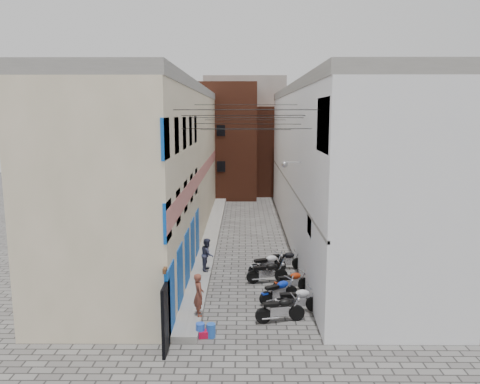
{
  "coord_description": "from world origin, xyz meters",
  "views": [
    {
      "loc": [
        -0.11,
        -14.08,
        7.36
      ],
      "look_at": [
        -0.31,
        11.98,
        3.0
      ],
      "focal_mm": 35.0,
      "sensor_mm": 36.0,
      "label": 1
    }
  ],
  "objects_px": {
    "motorcycle_c": "(279,290)",
    "motorcycle_d": "(291,280)",
    "motorcycle_a": "(280,308)",
    "water_jug_far": "(200,330)",
    "motorcycle_e": "(267,271)",
    "water_jug_near": "(211,330)",
    "motorcycle_f": "(267,263)",
    "red_crate": "(204,334)",
    "motorcycle_b": "(297,299)",
    "motorcycle_g": "(285,259)",
    "person_a": "(199,294)",
    "person_b": "(207,254)"
  },
  "relations": [
    {
      "from": "motorcycle_d",
      "to": "motorcycle_g",
      "type": "xyz_separation_m",
      "value": [
        0.0,
        2.88,
        0.02
      ]
    },
    {
      "from": "motorcycle_a",
      "to": "person_b",
      "type": "bearing_deg",
      "value": -160.23
    },
    {
      "from": "motorcycle_d",
      "to": "water_jug_far",
      "type": "xyz_separation_m",
      "value": [
        -3.45,
        -4.07,
        -0.25
      ]
    },
    {
      "from": "motorcycle_d",
      "to": "water_jug_near",
      "type": "bearing_deg",
      "value": -55.76
    },
    {
      "from": "motorcycle_b",
      "to": "motorcycle_c",
      "type": "height_order",
      "value": "motorcycle_b"
    },
    {
      "from": "motorcycle_e",
      "to": "motorcycle_c",
      "type": "bearing_deg",
      "value": -0.4
    },
    {
      "from": "motorcycle_a",
      "to": "motorcycle_c",
      "type": "relative_size",
      "value": 1.03
    },
    {
      "from": "person_a",
      "to": "water_jug_far",
      "type": "relative_size",
      "value": 3.26
    },
    {
      "from": "motorcycle_f",
      "to": "motorcycle_e",
      "type": "bearing_deg",
      "value": -28.03
    },
    {
      "from": "motorcycle_a",
      "to": "motorcycle_b",
      "type": "bearing_deg",
      "value": 128.13
    },
    {
      "from": "motorcycle_e",
      "to": "motorcycle_f",
      "type": "height_order",
      "value": "motorcycle_f"
    },
    {
      "from": "motorcycle_c",
      "to": "red_crate",
      "type": "relative_size",
      "value": 4.84
    },
    {
      "from": "motorcycle_d",
      "to": "water_jug_far",
      "type": "distance_m",
      "value": 5.34
    },
    {
      "from": "person_a",
      "to": "water_jug_far",
      "type": "xyz_separation_m",
      "value": [
        0.15,
        -1.16,
        -0.78
      ]
    },
    {
      "from": "person_b",
      "to": "red_crate",
      "type": "height_order",
      "value": "person_b"
    },
    {
      "from": "motorcycle_e",
      "to": "red_crate",
      "type": "distance_m",
      "value": 5.67
    },
    {
      "from": "motorcycle_d",
      "to": "motorcycle_c",
      "type": "bearing_deg",
      "value": -47.56
    },
    {
      "from": "motorcycle_c",
      "to": "motorcycle_d",
      "type": "xyz_separation_m",
      "value": [
        0.61,
        1.12,
        -0.02
      ]
    },
    {
      "from": "motorcycle_g",
      "to": "person_b",
      "type": "relative_size",
      "value": 1.16
    },
    {
      "from": "motorcycle_d",
      "to": "motorcycle_g",
      "type": "height_order",
      "value": "motorcycle_g"
    },
    {
      "from": "water_jug_near",
      "to": "water_jug_far",
      "type": "height_order",
      "value": "water_jug_far"
    },
    {
      "from": "motorcycle_c",
      "to": "motorcycle_d",
      "type": "bearing_deg",
      "value": 120.23
    },
    {
      "from": "water_jug_near",
      "to": "motorcycle_b",
      "type": "bearing_deg",
      "value": 32.97
    },
    {
      "from": "motorcycle_a",
      "to": "red_crate",
      "type": "bearing_deg",
      "value": -77.16
    },
    {
      "from": "motorcycle_f",
      "to": "water_jug_near",
      "type": "bearing_deg",
      "value": -44.02
    },
    {
      "from": "motorcycle_c",
      "to": "water_jug_near",
      "type": "xyz_separation_m",
      "value": [
        -2.47,
        -2.99,
        -0.27
      ]
    },
    {
      "from": "motorcycle_e",
      "to": "water_jug_near",
      "type": "height_order",
      "value": "motorcycle_e"
    },
    {
      "from": "motorcycle_b",
      "to": "motorcycle_f",
      "type": "height_order",
      "value": "motorcycle_f"
    },
    {
      "from": "motorcycle_f",
      "to": "motorcycle_g",
      "type": "height_order",
      "value": "motorcycle_f"
    },
    {
      "from": "motorcycle_e",
      "to": "water_jug_near",
      "type": "xyz_separation_m",
      "value": [
        -2.13,
        -5.14,
        -0.3
      ]
    },
    {
      "from": "motorcycle_c",
      "to": "red_crate",
      "type": "bearing_deg",
      "value": -73.25
    },
    {
      "from": "motorcycle_b",
      "to": "red_crate",
      "type": "xyz_separation_m",
      "value": [
        -3.32,
        -2.0,
        -0.43
      ]
    },
    {
      "from": "motorcycle_c",
      "to": "water_jug_near",
      "type": "distance_m",
      "value": 3.89
    },
    {
      "from": "motorcycle_c",
      "to": "red_crate",
      "type": "height_order",
      "value": "motorcycle_c"
    },
    {
      "from": "motorcycle_c",
      "to": "motorcycle_f",
      "type": "xyz_separation_m",
      "value": [
        -0.29,
        3.18,
        0.04
      ]
    },
    {
      "from": "motorcycle_e",
      "to": "motorcycle_g",
      "type": "bearing_deg",
      "value": 142.8
    },
    {
      "from": "motorcycle_b",
      "to": "water_jug_near",
      "type": "xyz_separation_m",
      "value": [
        -3.09,
        -2.0,
        -0.31
      ]
    },
    {
      "from": "water_jug_near",
      "to": "water_jug_far",
      "type": "xyz_separation_m",
      "value": [
        -0.36,
        0.03,
        0.0
      ]
    },
    {
      "from": "motorcycle_f",
      "to": "red_crate",
      "type": "height_order",
      "value": "motorcycle_f"
    },
    {
      "from": "person_b",
      "to": "red_crate",
      "type": "xyz_separation_m",
      "value": [
        0.34,
        -6.09,
        -0.89
      ]
    },
    {
      "from": "motorcycle_c",
      "to": "motorcycle_e",
      "type": "bearing_deg",
      "value": 158.21
    },
    {
      "from": "motorcycle_d",
      "to": "water_jug_far",
      "type": "height_order",
      "value": "motorcycle_d"
    },
    {
      "from": "motorcycle_g",
      "to": "water_jug_near",
      "type": "bearing_deg",
      "value": -24.95
    },
    {
      "from": "motorcycle_c",
      "to": "motorcycle_d",
      "type": "distance_m",
      "value": 1.27
    },
    {
      "from": "person_a",
      "to": "motorcycle_f",
      "type": "bearing_deg",
      "value": -46.13
    },
    {
      "from": "motorcycle_d",
      "to": "person_a",
      "type": "relative_size",
      "value": 1.09
    },
    {
      "from": "motorcycle_a",
      "to": "motorcycle_e",
      "type": "height_order",
      "value": "motorcycle_e"
    },
    {
      "from": "motorcycle_c",
      "to": "motorcycle_e",
      "type": "height_order",
      "value": "motorcycle_e"
    },
    {
      "from": "motorcycle_a",
      "to": "motorcycle_b",
      "type": "height_order",
      "value": "motorcycle_b"
    },
    {
      "from": "motorcycle_a",
      "to": "person_a",
      "type": "relative_size",
      "value": 1.18
    }
  ]
}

